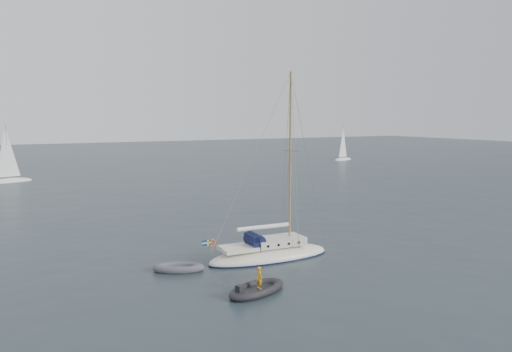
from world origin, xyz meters
TOP-DOWN VIEW (x-y plane):
  - ground at (0.00, 0.00)m, footprint 300.00×300.00m
  - sailboat at (-0.09, 0.01)m, footprint 8.63×2.59m
  - dinghy at (-6.03, 0.26)m, footprint 3.01×1.36m
  - rib at (-3.69, -5.07)m, footprint 3.66×1.66m
  - distant_yacht_b at (48.49, 55.73)m, footprint 5.67×3.03m
  - distant_yacht_c at (-13.73, 48.90)m, footprint 6.26×3.34m

SIDE VIEW (x-z plane):
  - ground at x=0.00m, z-range 0.00..0.00m
  - dinghy at x=-6.03m, z-range -0.03..0.40m
  - rib at x=-3.69m, z-range -0.46..0.89m
  - sailboat at x=-0.09m, z-range -5.21..7.07m
  - distant_yacht_b at x=48.49m, z-range -0.55..6.97m
  - distant_yacht_c at x=-13.73m, z-range -0.60..7.69m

